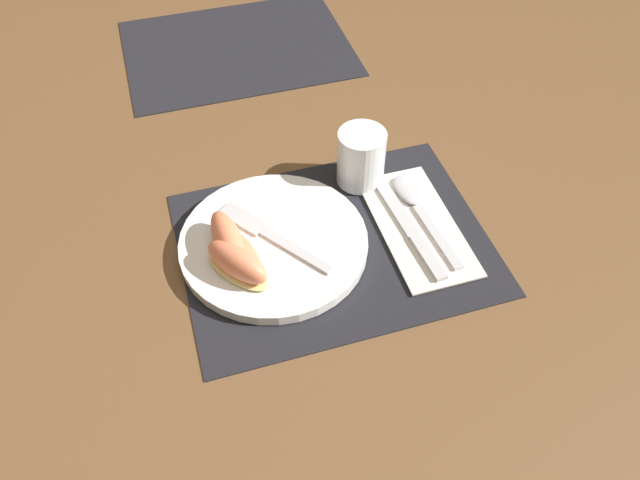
{
  "coord_description": "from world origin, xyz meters",
  "views": [
    {
      "loc": [
        -0.19,
        -0.54,
        0.66
      ],
      "look_at": [
        -0.02,
        -0.01,
        0.02
      ],
      "focal_mm": 35.0,
      "sensor_mm": 36.0,
      "label": 1
    }
  ],
  "objects": [
    {
      "name": "ground_plane",
      "position": [
        0.0,
        0.0,
        0.0
      ],
      "size": [
        3.0,
        3.0,
        0.0
      ],
      "primitive_type": "plane",
      "color": "brown"
    },
    {
      "name": "placemat",
      "position": [
        0.0,
        0.0,
        0.0
      ],
      "size": [
        0.42,
        0.32,
        0.0
      ],
      "color": "black",
      "rests_on": "ground_plane"
    },
    {
      "name": "placemat_far",
      "position": [
        -0.03,
        0.53,
        0.0
      ],
      "size": [
        0.42,
        0.32,
        0.0
      ],
      "color": "black",
      "rests_on": "ground_plane"
    },
    {
      "name": "plate",
      "position": [
        -0.08,
        0.02,
        0.01
      ],
      "size": [
        0.26,
        0.26,
        0.02
      ],
      "color": "white",
      "rests_on": "placemat"
    },
    {
      "name": "juice_glass",
      "position": [
        0.08,
        0.11,
        0.04
      ],
      "size": [
        0.07,
        0.07,
        0.09
      ],
      "color": "silver",
      "rests_on": "placemat"
    },
    {
      "name": "napkin",
      "position": [
        0.12,
        -0.01,
        0.01
      ],
      "size": [
        0.11,
        0.23,
        0.0
      ],
      "color": "silver",
      "rests_on": "placemat"
    },
    {
      "name": "knife",
      "position": [
        0.11,
        -0.01,
        0.01
      ],
      "size": [
        0.03,
        0.2,
        0.01
      ],
      "color": "#BCBCC1",
      "rests_on": "napkin"
    },
    {
      "name": "spoon",
      "position": [
        0.13,
        0.03,
        0.01
      ],
      "size": [
        0.04,
        0.19,
        0.01
      ],
      "color": "#BCBCC1",
      "rests_on": "napkin"
    },
    {
      "name": "fork",
      "position": [
        -0.09,
        0.03,
        0.02
      ],
      "size": [
        0.13,
        0.17,
        0.0
      ],
      "color": "#BCBCC1",
      "rests_on": "plate"
    },
    {
      "name": "citrus_wedge_0",
      "position": [
        -0.14,
        0.01,
        0.04
      ],
      "size": [
        0.05,
        0.12,
        0.04
      ],
      "color": "#F4DB84",
      "rests_on": "plate"
    },
    {
      "name": "citrus_wedge_1",
      "position": [
        -0.13,
        -0.01,
        0.03
      ],
      "size": [
        0.07,
        0.11,
        0.03
      ],
      "color": "#F4DB84",
      "rests_on": "plate"
    },
    {
      "name": "citrus_wedge_2",
      "position": [
        -0.14,
        -0.03,
        0.04
      ],
      "size": [
        0.09,
        0.1,
        0.04
      ],
      "color": "#F4DB84",
      "rests_on": "plate"
    }
  ]
}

